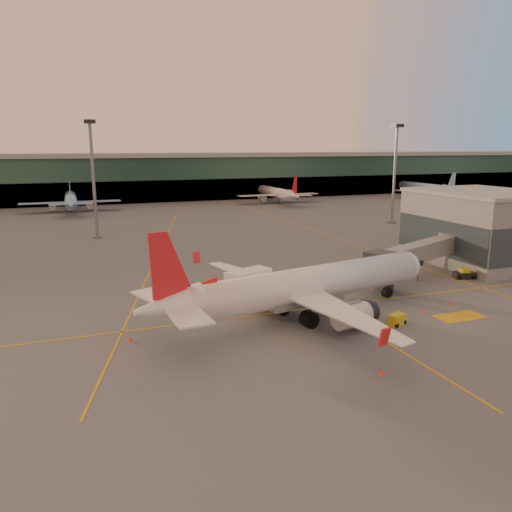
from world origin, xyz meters
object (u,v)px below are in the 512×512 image
object	(u,v)px
gpu_cart	(397,320)
pushback_tug	(464,274)
main_airplane	(302,287)
catering_truck	(249,285)

from	to	relation	value
gpu_cart	pushback_tug	size ratio (longest dim) A/B	0.72
main_airplane	catering_truck	xyz separation A→B (m)	(-4.15, 7.01, -1.27)
catering_truck	pushback_tug	bearing A→B (deg)	-21.26
catering_truck	pushback_tug	xyz separation A→B (m)	(35.86, 0.99, -2.01)
gpu_cart	catering_truck	bearing A→B (deg)	112.42
gpu_cart	main_airplane	bearing A→B (deg)	124.32
catering_truck	gpu_cart	distance (m)	18.68
main_airplane	gpu_cart	xyz separation A→B (m)	(9.37, -5.71, -3.31)
catering_truck	gpu_cart	bearing A→B (deg)	-66.12
main_airplane	gpu_cart	world-z (taller)	main_airplane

